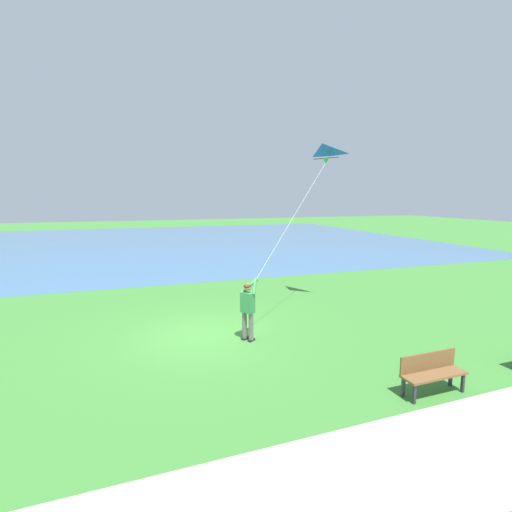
% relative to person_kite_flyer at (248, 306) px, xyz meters
% --- Properties ---
extents(ground_plane, '(120.00, 120.00, 0.00)m').
position_rel_person_kite_flyer_xyz_m(ground_plane, '(-0.88, -1.18, -1.05)').
color(ground_plane, '#3D7F33').
extents(lake_water, '(36.00, 44.00, 0.01)m').
position_rel_person_kite_flyer_xyz_m(lake_water, '(-26.14, 2.82, -1.04)').
color(lake_water, teal).
rests_on(lake_water, ground).
extents(walkway_path, '(3.18, 32.05, 0.02)m').
position_rel_person_kite_flyer_xyz_m(walkway_path, '(5.98, 0.82, -1.04)').
color(walkway_path, '#B7AD99').
rests_on(walkway_path, ground).
extents(person_kite_flyer, '(0.55, 0.62, 1.83)m').
position_rel_person_kite_flyer_xyz_m(person_kite_flyer, '(0.00, 0.00, 0.00)').
color(person_kite_flyer, '#232328').
rests_on(person_kite_flyer, ground).
extents(flying_kite, '(3.17, 4.02, 4.34)m').
position_rel_person_kite_flyer_xyz_m(flying_kite, '(-2.70, 3.83, 4.72)').
color(flying_kite, blue).
extents(park_bench_near_walkway, '(0.48, 1.51, 0.88)m').
position_rel_person_kite_flyer_xyz_m(park_bench_near_walkway, '(4.26, 2.77, -0.54)').
color(park_bench_near_walkway, brown).
rests_on(park_bench_near_walkway, ground).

